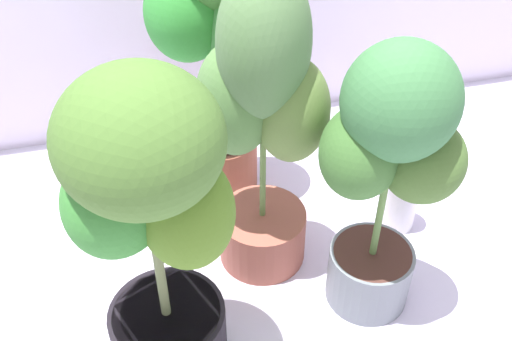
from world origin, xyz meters
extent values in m
plane|color=silver|center=(0.00, 0.00, 0.00)|extent=(8.00, 8.00, 0.00)
cylinder|color=brown|center=(-0.03, 0.48, 0.10)|extent=(0.23, 0.23, 0.19)
cylinder|color=#42341F|center=(-0.03, 0.48, 0.18)|extent=(0.21, 0.21, 0.02)
cylinder|color=olive|center=(-0.03, 0.48, 0.54)|extent=(0.02, 0.02, 0.69)
ellipsoid|color=#2F8731|center=(-0.10, 0.49, 0.62)|extent=(0.31, 0.32, 0.28)
ellipsoid|color=#3A7C38|center=(0.04, 0.46, 0.59)|extent=(0.31, 0.31, 0.29)
cylinder|color=#974F3F|center=(0.02, 0.14, 0.08)|extent=(0.25, 0.25, 0.16)
cylinder|color=#412E1D|center=(0.02, 0.14, 0.16)|extent=(0.23, 0.23, 0.02)
cylinder|color=#5E7B40|center=(0.02, 0.14, 0.47)|extent=(0.02, 0.02, 0.61)
ellipsoid|color=#547A48|center=(0.02, 0.14, 0.70)|extent=(0.32, 0.32, 0.38)
ellipsoid|color=#517B3F|center=(-0.04, 0.16, 0.54)|extent=(0.23, 0.23, 0.31)
ellipsoid|color=olive|center=(0.09, 0.12, 0.51)|extent=(0.25, 0.25, 0.28)
cylinder|color=black|center=(-0.29, -0.14, 0.09)|extent=(0.28, 0.28, 0.18)
cylinder|color=#3D321A|center=(-0.29, -0.14, 0.17)|extent=(0.26, 0.26, 0.02)
cylinder|color=#687347|center=(-0.29, -0.14, 0.46)|extent=(0.02, 0.02, 0.58)
ellipsoid|color=#456A2B|center=(-0.29, -0.14, 0.68)|extent=(0.41, 0.41, 0.29)
ellipsoid|color=#357B30|center=(-0.35, -0.12, 0.53)|extent=(0.30, 0.31, 0.25)
ellipsoid|color=#4D7221|center=(-0.22, -0.16, 0.51)|extent=(0.20, 0.21, 0.27)
cylinder|color=slate|center=(0.26, -0.08, 0.09)|extent=(0.22, 0.22, 0.17)
cylinder|color=#482A23|center=(0.26, -0.08, 0.16)|extent=(0.21, 0.21, 0.02)
cylinder|color=#5C8242|center=(0.26, -0.08, 0.44)|extent=(0.02, 0.02, 0.53)
ellipsoid|color=#3A703F|center=(0.26, -0.08, 0.64)|extent=(0.30, 0.29, 0.27)
ellipsoid|color=#3B662D|center=(0.20, -0.06, 0.50)|extent=(0.28, 0.28, 0.22)
ellipsoid|color=#44652B|center=(0.33, -0.10, 0.48)|extent=(0.28, 0.28, 0.20)
cylinder|color=white|center=(0.46, 0.15, 0.13)|extent=(0.10, 0.10, 0.26)
cylinder|color=black|center=(0.46, 0.15, 0.27)|extent=(0.05, 0.05, 0.02)
camera|label=1|loc=(-0.30, -1.03, 1.35)|focal=42.20mm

